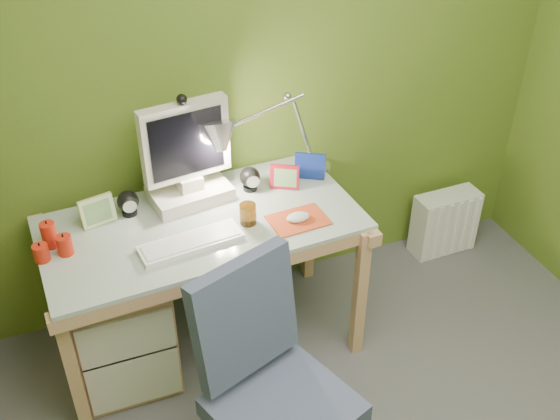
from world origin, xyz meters
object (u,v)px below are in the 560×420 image
object	(u,v)px
desk_lamp	(286,116)
monitor	(186,151)
radiator	(445,222)
task_chair	(283,408)
desk	(207,285)

from	to	relation	value
desk_lamp	monitor	bearing A→B (deg)	166.97
radiator	task_chair	bearing A→B (deg)	-144.55
desk	monitor	world-z (taller)	monitor
desk	task_chair	size ratio (longest dim) A/B	1.46
monitor	desk_lamp	xyz separation A→B (m)	(0.45, 0.00, 0.08)
monitor	radiator	distance (m)	1.61
desk	desk_lamp	bearing A→B (deg)	18.17
desk_lamp	task_chair	size ratio (longest dim) A/B	0.71
desk	monitor	xyz separation A→B (m)	(0.00, 0.18, 0.60)
monitor	desk_lamp	size ratio (longest dim) A/B	0.75
task_chair	radiator	xyz separation A→B (m)	(1.37, 1.05, -0.27)
desk	monitor	distance (m)	0.62
desk	radiator	bearing A→B (deg)	5.58
desk	task_chair	world-z (taller)	task_chair
monitor	desk_lamp	world-z (taller)	desk_lamp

